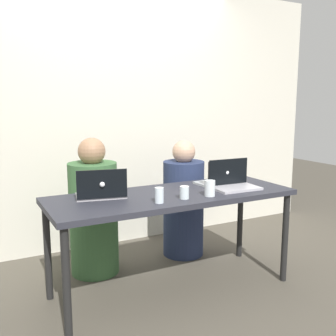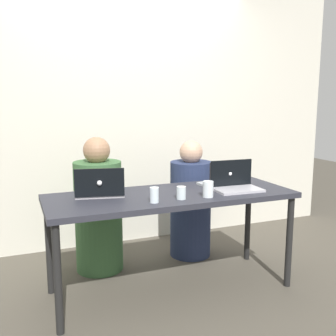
{
  "view_description": "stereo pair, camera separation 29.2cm",
  "coord_description": "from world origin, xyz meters",
  "px_view_note": "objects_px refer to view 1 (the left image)",
  "views": [
    {
      "loc": [
        -1.34,
        -2.49,
        1.43
      ],
      "look_at": [
        0.0,
        0.07,
        0.94
      ],
      "focal_mm": 42.0,
      "sensor_mm": 36.0,
      "label": 1
    },
    {
      "loc": [
        -1.07,
        -2.61,
        1.43
      ],
      "look_at": [
        0.0,
        0.07,
        0.94
      ],
      "focal_mm": 42.0,
      "sensor_mm": 36.0,
      "label": 2
    }
  ],
  "objects_px": {
    "person_on_left": "(94,214)",
    "water_glass_right": "(210,189)",
    "person_on_right": "(183,205)",
    "laptop_back_right": "(220,179)",
    "water_glass_left": "(159,196)",
    "laptop_back_left": "(101,192)",
    "laptop_front_right": "(233,182)",
    "water_glass_center": "(185,193)"
  },
  "relations": [
    {
      "from": "person_on_left",
      "to": "water_glass_right",
      "type": "xyz_separation_m",
      "value": [
        0.63,
        -0.77,
        0.3
      ]
    },
    {
      "from": "person_on_right",
      "to": "laptop_back_right",
      "type": "relative_size",
      "value": 3.04
    },
    {
      "from": "person_on_left",
      "to": "water_glass_left",
      "type": "xyz_separation_m",
      "value": [
        0.22,
        -0.77,
        0.3
      ]
    },
    {
      "from": "person_on_right",
      "to": "laptop_back_left",
      "type": "relative_size",
      "value": 2.83
    },
    {
      "from": "water_glass_left",
      "to": "person_on_right",
      "type": "bearing_deg",
      "value": 50.69
    },
    {
      "from": "laptop_front_right",
      "to": "laptop_back_right",
      "type": "distance_m",
      "value": 0.16
    },
    {
      "from": "water_glass_right",
      "to": "water_glass_left",
      "type": "bearing_deg",
      "value": -179.52
    },
    {
      "from": "person_on_left",
      "to": "laptop_back_right",
      "type": "height_order",
      "value": "person_on_left"
    },
    {
      "from": "laptop_back_right",
      "to": "water_glass_right",
      "type": "height_order",
      "value": "laptop_back_right"
    },
    {
      "from": "person_on_right",
      "to": "laptop_back_right",
      "type": "bearing_deg",
      "value": 105.45
    },
    {
      "from": "person_on_left",
      "to": "laptop_back_left",
      "type": "height_order",
      "value": "person_on_left"
    },
    {
      "from": "laptop_back_right",
      "to": "water_glass_center",
      "type": "xyz_separation_m",
      "value": [
        -0.49,
        -0.27,
        -0.01
      ]
    },
    {
      "from": "person_on_right",
      "to": "water_glass_center",
      "type": "bearing_deg",
      "value": 68.71
    },
    {
      "from": "person_on_right",
      "to": "water_glass_center",
      "type": "relative_size",
      "value": 12.07
    },
    {
      "from": "laptop_front_right",
      "to": "laptop_back_right",
      "type": "relative_size",
      "value": 1.01
    },
    {
      "from": "person_on_right",
      "to": "laptop_back_left",
      "type": "height_order",
      "value": "person_on_right"
    },
    {
      "from": "water_glass_right",
      "to": "water_glass_left",
      "type": "distance_m",
      "value": 0.41
    },
    {
      "from": "person_on_right",
      "to": "water_glass_right",
      "type": "height_order",
      "value": "person_on_right"
    },
    {
      "from": "laptop_back_left",
      "to": "water_glass_left",
      "type": "relative_size",
      "value": 3.66
    },
    {
      "from": "person_on_right",
      "to": "water_glass_center",
      "type": "xyz_separation_m",
      "value": [
        -0.42,
        -0.75,
        0.32
      ]
    },
    {
      "from": "water_glass_left",
      "to": "laptop_back_right",
      "type": "bearing_deg",
      "value": 22.53
    },
    {
      "from": "person_on_left",
      "to": "person_on_right",
      "type": "distance_m",
      "value": 0.86
    },
    {
      "from": "laptop_back_right",
      "to": "water_glass_center",
      "type": "height_order",
      "value": "laptop_back_right"
    },
    {
      "from": "water_glass_center",
      "to": "water_glass_right",
      "type": "height_order",
      "value": "water_glass_right"
    },
    {
      "from": "person_on_left",
      "to": "water_glass_left",
      "type": "height_order",
      "value": "person_on_left"
    },
    {
      "from": "water_glass_left",
      "to": "person_on_left",
      "type": "bearing_deg",
      "value": 106.05
    },
    {
      "from": "water_glass_right",
      "to": "person_on_left",
      "type": "bearing_deg",
      "value": 129.24
    },
    {
      "from": "person_on_left",
      "to": "water_glass_right",
      "type": "relative_size",
      "value": 9.99
    },
    {
      "from": "person_on_left",
      "to": "laptop_front_right",
      "type": "bearing_deg",
      "value": 135.95
    },
    {
      "from": "water_glass_center",
      "to": "laptop_back_right",
      "type": "bearing_deg",
      "value": 28.95
    },
    {
      "from": "person_on_right",
      "to": "laptop_back_left",
      "type": "xyz_separation_m",
      "value": [
        -0.94,
        -0.47,
        0.32
      ]
    },
    {
      "from": "person_on_left",
      "to": "water_glass_left",
      "type": "distance_m",
      "value": 0.86
    },
    {
      "from": "laptop_front_right",
      "to": "water_glass_center",
      "type": "distance_m",
      "value": 0.51
    },
    {
      "from": "person_on_left",
      "to": "person_on_right",
      "type": "relative_size",
      "value": 1.06
    },
    {
      "from": "laptop_front_right",
      "to": "laptop_back_right",
      "type": "bearing_deg",
      "value": 96.07
    },
    {
      "from": "laptop_back_left",
      "to": "laptop_back_right",
      "type": "relative_size",
      "value": 1.07
    },
    {
      "from": "person_on_left",
      "to": "laptop_front_right",
      "type": "relative_size",
      "value": 3.16
    },
    {
      "from": "laptop_back_right",
      "to": "water_glass_right",
      "type": "xyz_separation_m",
      "value": [
        -0.29,
        -0.29,
        0.0
      ]
    },
    {
      "from": "person_on_left",
      "to": "laptop_back_left",
      "type": "relative_size",
      "value": 2.99
    },
    {
      "from": "person_on_right",
      "to": "laptop_front_right",
      "type": "distance_m",
      "value": 0.73
    },
    {
      "from": "water_glass_center",
      "to": "water_glass_left",
      "type": "distance_m",
      "value": 0.21
    },
    {
      "from": "laptop_back_right",
      "to": "water_glass_right",
      "type": "bearing_deg",
      "value": 41.56
    }
  ]
}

